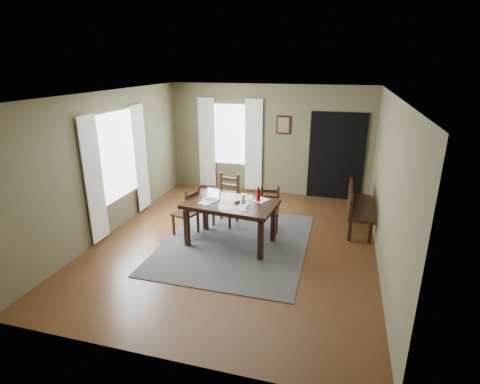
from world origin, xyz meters
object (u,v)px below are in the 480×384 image
(bench, at_px, (357,204))
(laptop, at_px, (212,197))
(chair_end, at_px, (187,212))
(water_bottle, at_px, (258,195))
(chair_back_right, at_px, (269,210))
(chair_back_left, at_px, (226,200))
(dining_table, at_px, (231,207))

(bench, bearing_deg, laptop, 116.69)
(chair_end, xyz_separation_m, water_bottle, (1.37, 0.06, 0.47))
(chair_back_right, distance_m, water_bottle, 0.78)
(bench, height_order, water_bottle, water_bottle)
(chair_back_right, height_order, laptop, laptop)
(chair_back_left, distance_m, bench, 2.62)
(dining_table, distance_m, water_bottle, 0.55)
(chair_back_right, distance_m, laptop, 1.27)
(chair_back_left, bearing_deg, water_bottle, -31.94)
(chair_back_left, xyz_separation_m, water_bottle, (0.82, -0.68, 0.43))
(chair_back_left, relative_size, laptop, 3.05)
(chair_end, distance_m, chair_back_left, 0.92)
(laptop, height_order, water_bottle, water_bottle)
(bench, relative_size, water_bottle, 5.84)
(laptop, distance_m, water_bottle, 0.85)
(chair_back_right, relative_size, water_bottle, 3.40)
(dining_table, xyz_separation_m, chair_back_left, (-0.36, 0.88, -0.21))
(laptop, relative_size, water_bottle, 1.33)
(laptop, bearing_deg, water_bottle, 26.23)
(chair_back_right, relative_size, laptop, 2.57)
(chair_end, relative_size, laptop, 2.80)
(bench, relative_size, laptop, 4.40)
(bench, xyz_separation_m, laptop, (-2.59, -1.30, 0.37))
(chair_back_right, relative_size, bench, 0.58)
(chair_back_left, xyz_separation_m, bench, (2.58, 0.47, -0.01))
(chair_back_left, relative_size, bench, 0.69)
(dining_table, distance_m, chair_back_left, 0.97)
(bench, bearing_deg, chair_back_right, 108.51)
(bench, distance_m, laptop, 2.92)
(chair_back_left, xyz_separation_m, chair_back_right, (0.92, -0.09, -0.08))
(bench, distance_m, water_bottle, 2.14)
(bench, height_order, laptop, laptop)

